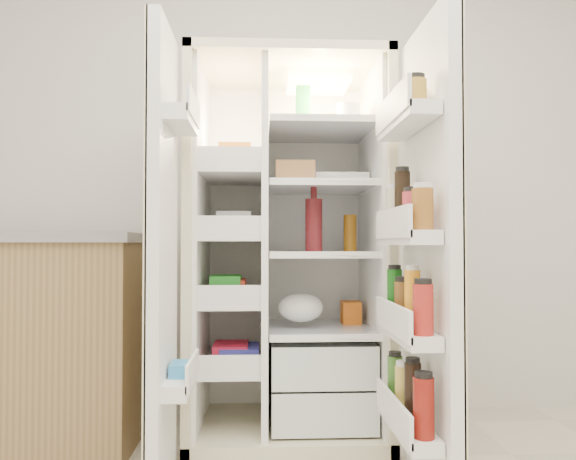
{
  "coord_description": "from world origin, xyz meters",
  "views": [
    {
      "loc": [
        -0.21,
        -1.04,
        0.93
      ],
      "look_at": [
        -0.1,
        1.25,
        0.99
      ],
      "focal_mm": 34.0,
      "sensor_mm": 36.0,
      "label": 1
    }
  ],
  "objects": [
    {
      "name": "wall_back",
      "position": [
        0.0,
        2.0,
        1.35
      ],
      "size": [
        4.0,
        0.02,
        2.7
      ],
      "primitive_type": "cube",
      "color": "silver",
      "rests_on": "floor"
    },
    {
      "name": "refrigerator",
      "position": [
        -0.07,
        1.65,
        0.74
      ],
      "size": [
        0.92,
        0.7,
        1.8
      ],
      "color": "beige",
      "rests_on": "floor"
    },
    {
      "name": "freezer_door",
      "position": [
        -0.59,
        1.05,
        0.89
      ],
      "size": [
        0.15,
        0.4,
        1.72
      ],
      "color": "white",
      "rests_on": "floor"
    },
    {
      "name": "fridge_door",
      "position": [
        0.39,
        0.96,
        0.87
      ],
      "size": [
        0.17,
        0.58,
        1.72
      ],
      "color": "white",
      "rests_on": "floor"
    }
  ]
}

